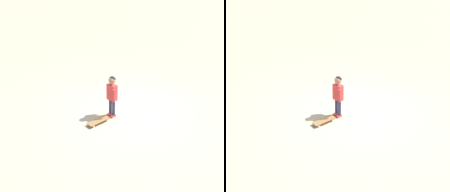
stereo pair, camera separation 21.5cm
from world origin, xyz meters
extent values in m
plane|color=tan|center=(0.00, 0.00, 0.00)|extent=(50.00, 50.00, 0.00)
cylinder|color=#2D3351|center=(0.44, -0.24, 0.24)|extent=(0.08, 0.08, 0.42)
cube|color=#B73333|center=(0.47, -0.24, 0.03)|extent=(0.16, 0.11, 0.05)
cylinder|color=#2D3351|center=(0.42, -0.35, 0.24)|extent=(0.08, 0.08, 0.42)
cube|color=#B73333|center=(0.45, -0.35, 0.03)|extent=(0.16, 0.11, 0.05)
cube|color=#D13838|center=(0.43, -0.29, 0.65)|extent=(0.18, 0.26, 0.40)
cylinder|color=#D13838|center=(0.56, -0.16, 0.65)|extent=(0.06, 0.06, 0.32)
cylinder|color=#D13838|center=(0.34, -0.43, 0.65)|extent=(0.06, 0.06, 0.32)
sphere|color=#9E7051|center=(0.43, -0.29, 0.96)|extent=(0.17, 0.17, 0.17)
sphere|color=black|center=(0.42, -0.29, 0.98)|extent=(0.16, 0.16, 0.16)
cube|color=olive|center=(0.89, -0.39, 0.07)|extent=(0.61, 0.35, 0.02)
cube|color=#B7B7BC|center=(1.08, -0.44, 0.05)|extent=(0.06, 0.11, 0.02)
cube|color=#B7B7BC|center=(0.69, -0.33, 0.05)|extent=(0.06, 0.11, 0.02)
cylinder|color=beige|center=(1.11, -0.37, 0.03)|extent=(0.06, 0.05, 0.06)
cylinder|color=beige|center=(1.06, -0.52, 0.03)|extent=(0.06, 0.05, 0.06)
cylinder|color=beige|center=(0.72, -0.25, 0.03)|extent=(0.06, 0.05, 0.06)
cylinder|color=beige|center=(0.67, -0.40, 0.03)|extent=(0.06, 0.05, 0.06)
camera|label=1|loc=(5.24, 2.69, 3.46)|focal=42.34mm
camera|label=2|loc=(5.12, 2.87, 3.46)|focal=42.34mm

